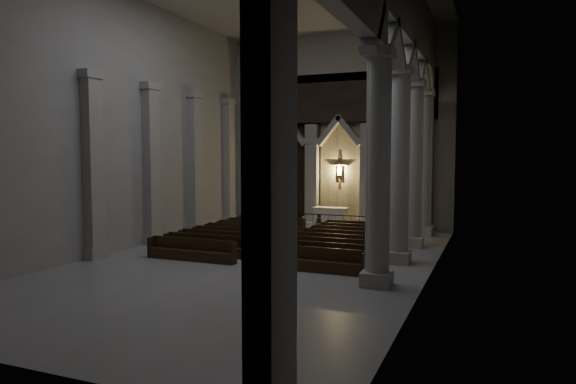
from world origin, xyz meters
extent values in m
plane|color=gray|center=(0.00, 0.00, 0.00)|extent=(24.00, 24.00, 0.00)
cube|color=#99968F|center=(0.00, 12.00, 6.00)|extent=(14.00, 0.10, 12.00)
cube|color=#99968F|center=(0.00, -12.00, 6.00)|extent=(14.00, 0.10, 12.00)
cube|color=#99968F|center=(-7.00, 0.00, 6.00)|extent=(0.10, 24.00, 12.00)
cube|color=#99968F|center=(7.00, 0.00, 6.00)|extent=(0.10, 24.00, 12.00)
cube|color=#A19E96|center=(-5.40, 11.50, 3.20)|extent=(0.80, 0.50, 6.40)
cube|color=#A19E96|center=(-5.40, 11.50, 0.25)|extent=(1.05, 0.70, 0.50)
cube|color=#A19E96|center=(-5.40, 11.50, 5.35)|extent=(1.00, 0.65, 0.35)
cube|color=#A19E96|center=(-1.80, 11.50, 3.20)|extent=(0.80, 0.50, 6.40)
cube|color=#A19E96|center=(-1.80, 11.50, 0.25)|extent=(1.05, 0.70, 0.50)
cube|color=#A19E96|center=(-1.80, 11.50, 5.35)|extent=(1.00, 0.65, 0.35)
cube|color=#A19E96|center=(1.80, 11.50, 3.20)|extent=(0.80, 0.50, 6.40)
cube|color=#A19E96|center=(1.80, 11.50, 0.25)|extent=(1.05, 0.70, 0.50)
cube|color=#A19E96|center=(1.80, 11.50, 5.35)|extent=(1.00, 0.65, 0.35)
cube|color=#A19E96|center=(5.40, 11.50, 3.20)|extent=(0.80, 0.50, 6.40)
cube|color=#A19E96|center=(5.40, 11.50, 0.25)|extent=(1.05, 0.70, 0.50)
cube|color=#A19E96|center=(5.40, 11.50, 5.35)|extent=(1.00, 0.65, 0.35)
cube|color=black|center=(-3.60, 11.85, 3.50)|extent=(2.60, 0.15, 7.00)
cube|color=tan|center=(0.00, 11.85, 3.50)|extent=(2.60, 0.15, 7.00)
cube|color=black|center=(3.60, 11.85, 3.50)|extent=(2.60, 0.15, 7.00)
cube|color=black|center=(0.00, 11.50, 8.00)|extent=(12.00, 0.50, 3.00)
cube|color=#A19E96|center=(-6.20, 11.50, 4.50)|extent=(1.60, 0.50, 9.00)
cube|color=#A19E96|center=(6.20, 11.50, 4.50)|extent=(1.60, 0.50, 9.00)
cube|color=#A19E96|center=(0.00, 11.50, 10.50)|extent=(14.00, 0.50, 3.00)
plane|color=#FFBD72|center=(0.00, 11.82, 3.50)|extent=(1.50, 0.00, 1.50)
cube|color=#4E341A|center=(0.00, 11.73, 3.50)|extent=(0.13, 0.08, 1.80)
cube|color=#4E341A|center=(0.00, 11.73, 3.85)|extent=(1.10, 0.08, 0.13)
cube|color=tan|center=(0.00, 11.67, 3.45)|extent=(0.26, 0.10, 0.60)
sphere|color=tan|center=(0.00, 11.67, 3.85)|extent=(0.17, 0.17, 0.17)
cylinder|color=tan|center=(-0.26, 11.67, 3.82)|extent=(0.45, 0.08, 0.08)
cylinder|color=tan|center=(0.26, 11.67, 3.82)|extent=(0.45, 0.08, 0.08)
cube|color=#A19E96|center=(5.50, 9.50, 0.25)|extent=(1.00, 1.00, 0.50)
cylinder|color=#A19E96|center=(5.50, 9.50, 4.00)|extent=(0.70, 0.70, 7.50)
cube|color=#A19E96|center=(5.50, 9.50, 7.85)|extent=(0.95, 0.95, 0.35)
cube|color=#A19E96|center=(5.50, 5.50, 0.25)|extent=(1.00, 1.00, 0.50)
cylinder|color=#A19E96|center=(5.50, 5.50, 4.00)|extent=(0.70, 0.70, 7.50)
cube|color=#A19E96|center=(5.50, 5.50, 7.85)|extent=(0.95, 0.95, 0.35)
cube|color=#A19E96|center=(5.50, 1.50, 0.25)|extent=(1.00, 1.00, 0.50)
cylinder|color=#A19E96|center=(5.50, 1.50, 4.00)|extent=(0.70, 0.70, 7.50)
cube|color=#A19E96|center=(5.50, 1.50, 7.85)|extent=(0.95, 0.95, 0.35)
cube|color=#A19E96|center=(5.50, -2.50, 0.25)|extent=(1.00, 1.00, 0.50)
cylinder|color=#A19E96|center=(5.50, -2.50, 4.00)|extent=(0.70, 0.70, 7.50)
cube|color=#A19E96|center=(5.50, -2.50, 7.85)|extent=(0.95, 0.95, 0.35)
cube|color=#A19E96|center=(5.50, 11.40, 4.60)|extent=(0.55, 1.20, 9.20)
cube|color=#A19E96|center=(5.50, -11.40, 4.60)|extent=(0.55, 1.20, 9.20)
cube|color=#A19E96|center=(-6.75, 9.50, 0.25)|extent=(0.60, 1.00, 0.50)
cube|color=#A19E96|center=(-6.75, 9.50, 4.00)|extent=(0.50, 0.80, 7.50)
cube|color=#A19E96|center=(-6.75, 9.50, 7.85)|extent=(0.60, 1.00, 0.35)
cube|color=#A19E96|center=(-6.75, 5.50, 0.25)|extent=(0.60, 1.00, 0.50)
cube|color=#A19E96|center=(-6.75, 5.50, 4.00)|extent=(0.50, 0.80, 7.50)
cube|color=#A19E96|center=(-6.75, 5.50, 7.85)|extent=(0.60, 1.00, 0.35)
cube|color=#A19E96|center=(-6.75, 1.50, 0.25)|extent=(0.60, 1.00, 0.50)
cube|color=#A19E96|center=(-6.75, 1.50, 4.00)|extent=(0.50, 0.80, 7.50)
cube|color=#A19E96|center=(-6.75, 1.50, 7.85)|extent=(0.60, 1.00, 0.35)
cube|color=#A19E96|center=(-6.75, -2.50, 0.25)|extent=(0.60, 1.00, 0.50)
cube|color=#A19E96|center=(-6.75, -2.50, 4.00)|extent=(0.50, 0.80, 7.50)
cube|color=#A19E96|center=(-6.75, -2.50, 7.85)|extent=(0.60, 1.00, 0.35)
cube|color=#A19E96|center=(0.00, 10.60, 0.07)|extent=(8.50, 2.60, 0.15)
cube|color=beige|center=(-0.25, 10.60, 0.67)|extent=(1.95, 0.76, 1.03)
cube|color=white|center=(-0.25, 10.60, 1.20)|extent=(2.12, 0.85, 0.04)
cube|color=black|center=(0.00, 9.35, 0.90)|extent=(4.75, 0.05, 0.05)
cube|color=black|center=(-2.37, 9.35, 0.47)|extent=(0.09, 0.09, 0.95)
cube|color=black|center=(2.37, 9.35, 0.47)|extent=(0.09, 0.09, 0.95)
cylinder|color=black|center=(-1.90, 9.35, 0.45)|extent=(0.02, 0.02, 0.87)
cylinder|color=black|center=(-1.42, 9.35, 0.45)|extent=(0.02, 0.02, 0.87)
cylinder|color=black|center=(-0.95, 9.35, 0.45)|extent=(0.02, 0.02, 0.87)
cylinder|color=black|center=(-0.47, 9.35, 0.45)|extent=(0.02, 0.02, 0.87)
cylinder|color=black|center=(0.00, 9.35, 0.45)|extent=(0.02, 0.02, 0.87)
cylinder|color=black|center=(0.47, 9.35, 0.45)|extent=(0.02, 0.02, 0.87)
cylinder|color=black|center=(0.95, 9.35, 0.45)|extent=(0.02, 0.02, 0.87)
cylinder|color=black|center=(1.42, 9.35, 0.45)|extent=(0.02, 0.02, 0.87)
cylinder|color=black|center=(1.90, 9.35, 0.45)|extent=(0.02, 0.02, 0.87)
cylinder|color=olive|center=(-3.00, 9.01, 0.02)|extent=(0.21, 0.21, 0.04)
cylinder|color=olive|center=(-3.00, 9.01, 0.53)|extent=(0.03, 0.03, 1.02)
cylinder|color=olive|center=(-3.00, 9.01, 1.04)|extent=(0.11, 0.11, 0.02)
cylinder|color=beige|center=(-3.00, 9.01, 1.14)|extent=(0.04, 0.04, 0.18)
sphere|color=#F0BC54|center=(-3.00, 9.01, 1.24)|extent=(0.04, 0.04, 0.04)
cylinder|color=olive|center=(3.02, 9.58, 0.03)|extent=(0.26, 0.26, 0.05)
cylinder|color=olive|center=(3.02, 9.58, 0.64)|extent=(0.04, 0.04, 1.23)
cylinder|color=olive|center=(3.02, 9.58, 1.26)|extent=(0.13, 0.13, 0.02)
cylinder|color=beige|center=(3.02, 9.58, 1.37)|extent=(0.05, 0.05, 0.21)
sphere|color=#F0BC54|center=(3.02, 9.58, 1.50)|extent=(0.05, 0.05, 0.05)
cube|color=black|center=(-2.70, 6.91, 0.22)|extent=(4.10, 0.39, 0.44)
cube|color=black|center=(-2.70, 7.10, 0.68)|extent=(4.10, 0.07, 0.49)
cube|color=black|center=(-4.75, 6.91, 0.44)|extent=(0.06, 0.44, 0.88)
cube|color=black|center=(-0.65, 6.91, 0.44)|extent=(0.06, 0.44, 0.88)
cube|color=black|center=(2.70, 6.91, 0.22)|extent=(4.10, 0.39, 0.44)
cube|color=black|center=(2.70, 7.10, 0.68)|extent=(4.10, 0.07, 0.49)
cube|color=black|center=(0.65, 6.91, 0.44)|extent=(0.06, 0.44, 0.88)
cube|color=black|center=(4.75, 6.91, 0.44)|extent=(0.06, 0.44, 0.88)
cube|color=black|center=(-2.70, 5.74, 0.22)|extent=(4.10, 0.39, 0.44)
cube|color=black|center=(-2.70, 5.93, 0.68)|extent=(4.10, 0.07, 0.49)
cube|color=black|center=(-4.75, 5.74, 0.44)|extent=(0.06, 0.44, 0.88)
cube|color=black|center=(-0.65, 5.74, 0.44)|extent=(0.06, 0.44, 0.88)
cube|color=black|center=(2.70, 5.74, 0.22)|extent=(4.10, 0.39, 0.44)
cube|color=black|center=(2.70, 5.93, 0.68)|extent=(4.10, 0.07, 0.49)
cube|color=black|center=(0.65, 5.74, 0.44)|extent=(0.06, 0.44, 0.88)
cube|color=black|center=(4.75, 5.74, 0.44)|extent=(0.06, 0.44, 0.88)
cube|color=black|center=(-2.70, 4.56, 0.22)|extent=(4.10, 0.39, 0.44)
cube|color=black|center=(-2.70, 4.75, 0.68)|extent=(4.10, 0.07, 0.49)
cube|color=black|center=(-4.75, 4.56, 0.44)|extent=(0.06, 0.44, 0.88)
cube|color=black|center=(-0.65, 4.56, 0.44)|extent=(0.06, 0.44, 0.88)
cube|color=black|center=(2.70, 4.56, 0.22)|extent=(4.10, 0.39, 0.44)
cube|color=black|center=(2.70, 4.75, 0.68)|extent=(4.10, 0.07, 0.49)
cube|color=black|center=(0.65, 4.56, 0.44)|extent=(0.06, 0.44, 0.88)
cube|color=black|center=(4.75, 4.56, 0.44)|extent=(0.06, 0.44, 0.88)
cube|color=black|center=(-2.70, 3.39, 0.22)|extent=(4.10, 0.39, 0.44)
cube|color=black|center=(-2.70, 3.57, 0.68)|extent=(4.10, 0.07, 0.49)
cube|color=black|center=(-4.75, 3.39, 0.44)|extent=(0.06, 0.44, 0.88)
cube|color=black|center=(-0.65, 3.39, 0.44)|extent=(0.06, 0.44, 0.88)
cube|color=black|center=(2.70, 3.39, 0.22)|extent=(4.10, 0.39, 0.44)
cube|color=black|center=(2.70, 3.57, 0.68)|extent=(4.10, 0.07, 0.49)
cube|color=black|center=(0.65, 3.39, 0.44)|extent=(0.06, 0.44, 0.88)
cube|color=black|center=(4.75, 3.39, 0.44)|extent=(0.06, 0.44, 0.88)
cube|color=black|center=(-2.70, 2.21, 0.22)|extent=(4.10, 0.39, 0.44)
cube|color=black|center=(-2.70, 2.40, 0.68)|extent=(4.10, 0.07, 0.49)
cube|color=black|center=(-4.75, 2.21, 0.44)|extent=(0.06, 0.44, 0.88)
cube|color=black|center=(-0.65, 2.21, 0.44)|extent=(0.06, 0.44, 0.88)
cube|color=black|center=(2.70, 2.21, 0.22)|extent=(4.10, 0.39, 0.44)
cube|color=black|center=(2.70, 2.40, 0.68)|extent=(4.10, 0.07, 0.49)
cube|color=black|center=(0.65, 2.21, 0.44)|extent=(0.06, 0.44, 0.88)
cube|color=black|center=(4.75, 2.21, 0.44)|extent=(0.06, 0.44, 0.88)
cube|color=black|center=(-2.70, 1.04, 0.22)|extent=(4.10, 0.39, 0.44)
cube|color=black|center=(-2.70, 1.22, 0.68)|extent=(4.10, 0.07, 0.49)
cube|color=black|center=(-4.75, 1.04, 0.44)|extent=(0.06, 0.44, 0.88)
cube|color=black|center=(-0.65, 1.04, 0.44)|extent=(0.06, 0.44, 0.88)
cube|color=black|center=(2.70, 1.04, 0.22)|extent=(4.10, 0.39, 0.44)
cube|color=black|center=(2.70, 1.22, 0.68)|extent=(4.10, 0.07, 0.49)
cube|color=black|center=(0.65, 1.04, 0.44)|extent=(0.06, 0.44, 0.88)
cube|color=black|center=(4.75, 1.04, 0.44)|extent=(0.06, 0.44, 0.88)
cube|color=black|center=(-2.70, -0.14, 0.22)|extent=(4.10, 0.39, 0.44)
cube|color=black|center=(-2.70, 0.05, 0.68)|extent=(4.10, 0.07, 0.49)
cube|color=black|center=(-4.75, -0.14, 0.44)|extent=(0.06, 0.44, 0.88)
cube|color=black|center=(-0.65, -0.14, 0.44)|extent=(0.06, 0.44, 0.88)
cube|color=black|center=(2.70, -0.14, 0.22)|extent=(4.10, 0.39, 0.44)
cube|color=black|center=(2.70, 0.05, 0.68)|extent=(4.10, 0.07, 0.49)
cube|color=black|center=(0.65, -0.14, 0.44)|extent=(0.06, 0.44, 0.88)
cube|color=black|center=(4.75, -0.14, 0.44)|extent=(0.06, 0.44, 0.88)
cube|color=black|center=(-2.70, -1.31, 0.22)|extent=(4.10, 0.39, 0.44)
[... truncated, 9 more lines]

